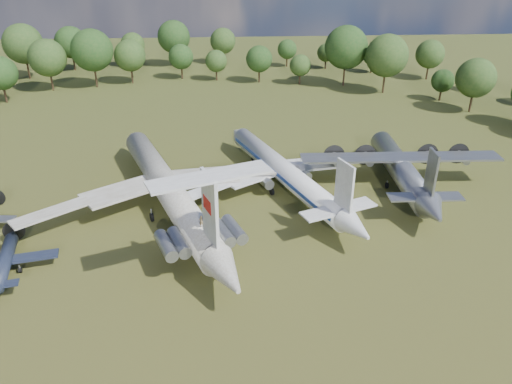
{
  "coord_description": "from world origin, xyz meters",
  "views": [
    {
      "loc": [
        6.94,
        -66.47,
        37.86
      ],
      "look_at": [
        10.8,
        -2.76,
        5.0
      ],
      "focal_mm": 35.0,
      "sensor_mm": 36.0,
      "label": 1
    }
  ],
  "objects_px": {
    "small_prop_west": "(5,264)",
    "an12_transport": "(401,172)",
    "il62_airliner": "(168,194)",
    "person_on_il62": "(201,221)",
    "tu104_jet": "(285,176)"
  },
  "relations": [
    {
      "from": "an12_transport",
      "to": "person_on_il62",
      "type": "distance_m",
      "value": 38.9
    },
    {
      "from": "an12_transport",
      "to": "small_prop_west",
      "type": "bearing_deg",
      "value": -158.01
    },
    {
      "from": "an12_transport",
      "to": "small_prop_west",
      "type": "relative_size",
      "value": 2.19
    },
    {
      "from": "tu104_jet",
      "to": "person_on_il62",
      "type": "distance_m",
      "value": 24.91
    },
    {
      "from": "tu104_jet",
      "to": "an12_transport",
      "type": "height_order",
      "value": "an12_transport"
    },
    {
      "from": "il62_airliner",
      "to": "tu104_jet",
      "type": "bearing_deg",
      "value": -2.76
    },
    {
      "from": "an12_transport",
      "to": "tu104_jet",
      "type": "bearing_deg",
      "value": -178.24
    },
    {
      "from": "tu104_jet",
      "to": "person_on_il62",
      "type": "height_order",
      "value": "person_on_il62"
    },
    {
      "from": "il62_airliner",
      "to": "an12_transport",
      "type": "bearing_deg",
      "value": -11.84
    },
    {
      "from": "il62_airliner",
      "to": "person_on_il62",
      "type": "xyz_separation_m",
      "value": [
        5.73,
        -14.84,
        3.65
      ]
    },
    {
      "from": "il62_airliner",
      "to": "tu104_jet",
      "type": "xyz_separation_m",
      "value": [
        18.52,
        6.15,
        -0.41
      ]
    },
    {
      "from": "tu104_jet",
      "to": "small_prop_west",
      "type": "height_order",
      "value": "tu104_jet"
    },
    {
      "from": "small_prop_west",
      "to": "tu104_jet",
      "type": "bearing_deg",
      "value": 17.78
    },
    {
      "from": "small_prop_west",
      "to": "an12_transport",
      "type": "bearing_deg",
      "value": 8.72
    },
    {
      "from": "small_prop_west",
      "to": "il62_airliner",
      "type": "bearing_deg",
      "value": 26.78
    }
  ]
}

